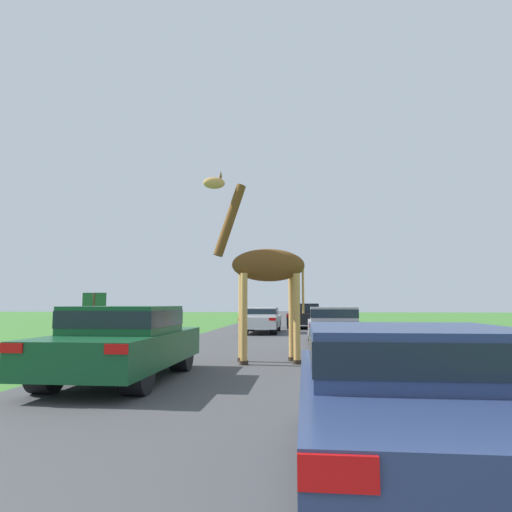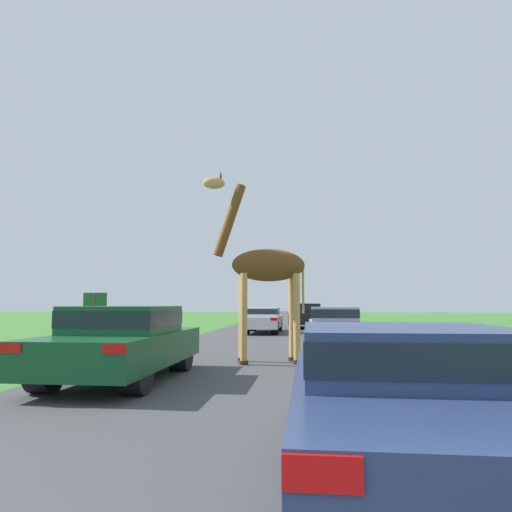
{
  "view_description": "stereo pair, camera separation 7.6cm",
  "coord_description": "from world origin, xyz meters",
  "px_view_note": "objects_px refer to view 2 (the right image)",
  "views": [
    {
      "loc": [
        0.97,
        0.58,
        1.47
      ],
      "look_at": [
        -0.25,
        12.12,
        2.68
      ],
      "focal_mm": 32.0,
      "sensor_mm": 36.0,
      "label": 1
    },
    {
      "loc": [
        1.04,
        0.59,
        1.47
      ],
      "look_at": [
        -0.25,
        12.12,
        2.68
      ],
      "focal_mm": 32.0,
      "sensor_mm": 36.0,
      "label": 2
    }
  ],
  "objects_px": {
    "giraffe_near_road": "(264,269)",
    "car_lead_maroon": "(406,399)",
    "car_queue_right": "(306,315)",
    "car_verge_right": "(123,340)",
    "sign_post": "(95,312)",
    "car_queue_left": "(263,319)",
    "car_far_ahead": "(334,324)"
  },
  "relations": [
    {
      "from": "giraffe_near_road",
      "to": "car_lead_maroon",
      "type": "height_order",
      "value": "giraffe_near_road"
    },
    {
      "from": "car_queue_right",
      "to": "car_verge_right",
      "type": "distance_m",
      "value": 19.77
    },
    {
      "from": "giraffe_near_road",
      "to": "sign_post",
      "type": "relative_size",
      "value": 2.72
    },
    {
      "from": "giraffe_near_road",
      "to": "car_verge_right",
      "type": "xyz_separation_m",
      "value": [
        -2.49,
        -2.9,
        -1.57
      ]
    },
    {
      "from": "car_lead_maroon",
      "to": "car_queue_left",
      "type": "bearing_deg",
      "value": 98.89
    },
    {
      "from": "car_queue_left",
      "to": "car_queue_right",
      "type": "bearing_deg",
      "value": 65.77
    },
    {
      "from": "giraffe_near_road",
      "to": "car_queue_right",
      "type": "relative_size",
      "value": 1.09
    },
    {
      "from": "car_lead_maroon",
      "to": "car_verge_right",
      "type": "xyz_separation_m",
      "value": [
        -4.35,
        4.66,
        0.07
      ]
    },
    {
      "from": "sign_post",
      "to": "car_far_ahead",
      "type": "bearing_deg",
      "value": 33.95
    },
    {
      "from": "giraffe_near_road",
      "to": "car_verge_right",
      "type": "relative_size",
      "value": 1.08
    },
    {
      "from": "car_queue_left",
      "to": "sign_post",
      "type": "bearing_deg",
      "value": -109.7
    },
    {
      "from": "car_queue_left",
      "to": "car_far_ahead",
      "type": "height_order",
      "value": "car_far_ahead"
    },
    {
      "from": "car_queue_right",
      "to": "car_verge_right",
      "type": "height_order",
      "value": "car_queue_right"
    },
    {
      "from": "giraffe_near_road",
      "to": "car_lead_maroon",
      "type": "distance_m",
      "value": 7.97
    },
    {
      "from": "car_lead_maroon",
      "to": "sign_post",
      "type": "height_order",
      "value": "sign_post"
    },
    {
      "from": "car_lead_maroon",
      "to": "car_far_ahead",
      "type": "xyz_separation_m",
      "value": [
        0.2,
        13.41,
        0.01
      ]
    },
    {
      "from": "car_queue_left",
      "to": "giraffe_near_road",
      "type": "bearing_deg",
      "value": -84.36
    },
    {
      "from": "car_queue_right",
      "to": "sign_post",
      "type": "distance_m",
      "value": 16.6
    },
    {
      "from": "car_queue_right",
      "to": "sign_post",
      "type": "xyz_separation_m",
      "value": [
        -5.98,
        -15.48,
        0.46
      ]
    },
    {
      "from": "car_lead_maroon",
      "to": "car_queue_right",
      "type": "xyz_separation_m",
      "value": [
        -0.89,
        24.13,
        0.09
      ]
    },
    {
      "from": "car_lead_maroon",
      "to": "car_queue_left",
      "type": "height_order",
      "value": "car_lead_maroon"
    },
    {
      "from": "car_verge_right",
      "to": "sign_post",
      "type": "relative_size",
      "value": 2.52
    },
    {
      "from": "car_queue_left",
      "to": "car_far_ahead",
      "type": "xyz_separation_m",
      "value": [
        3.23,
        -5.96,
        0.01
      ]
    },
    {
      "from": "car_queue_left",
      "to": "sign_post",
      "type": "height_order",
      "value": "sign_post"
    },
    {
      "from": "car_verge_right",
      "to": "car_lead_maroon",
      "type": "bearing_deg",
      "value": -47.01
    },
    {
      "from": "car_verge_right",
      "to": "sign_post",
      "type": "height_order",
      "value": "sign_post"
    },
    {
      "from": "car_queue_right",
      "to": "car_queue_left",
      "type": "bearing_deg",
      "value": -114.23
    },
    {
      "from": "car_queue_left",
      "to": "car_verge_right",
      "type": "bearing_deg",
      "value": -95.12
    },
    {
      "from": "giraffe_near_road",
      "to": "car_queue_left",
      "type": "xyz_separation_m",
      "value": [
        -1.17,
        11.81,
        -1.64
      ]
    },
    {
      "from": "car_far_ahead",
      "to": "car_lead_maroon",
      "type": "bearing_deg",
      "value": -90.88
    },
    {
      "from": "car_queue_right",
      "to": "car_verge_right",
      "type": "xyz_separation_m",
      "value": [
        -3.46,
        -19.46,
        -0.01
      ]
    },
    {
      "from": "car_far_ahead",
      "to": "car_verge_right",
      "type": "relative_size",
      "value": 0.94
    }
  ]
}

